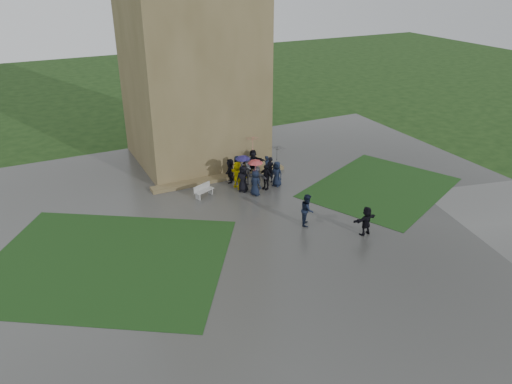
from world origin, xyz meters
name	(u,v)px	position (x,y,z in m)	size (l,w,h in m)	color
ground	(305,260)	(0.00, 0.00, 0.00)	(120.00, 120.00, 0.00)	black
plaza	(285,241)	(0.00, 2.00, 0.01)	(34.00, 34.00, 0.02)	#363634
lawn_inset_left	(106,262)	(-8.50, 4.00, 0.03)	(11.00, 9.00, 0.01)	#143311
lawn_inset_right	(380,187)	(8.50, 5.00, 0.03)	(9.00, 7.00, 0.01)	#143311
tower	(189,27)	(0.00, 15.00, 9.00)	(8.00, 8.00, 18.00)	brown
tower_plinth	(220,178)	(0.00, 10.60, 0.13)	(9.00, 0.80, 0.22)	brown
bench	(203,190)	(-1.84, 8.69, 0.41)	(1.36, 0.90, 0.76)	#A3A39E
visitor_cluster	(252,168)	(1.54, 8.99, 1.13)	(3.46, 3.91, 2.63)	black
pedestrian_mid	(307,210)	(1.90, 3.00, 0.90)	(0.85, 0.49, 1.75)	black
pedestrian_near	(366,221)	(4.04, 0.75, 0.80)	(1.45, 0.52, 1.56)	black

